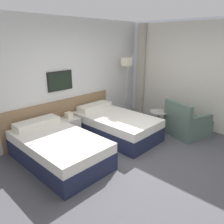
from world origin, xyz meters
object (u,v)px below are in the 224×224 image
object	(u,v)px
floor_lamp	(126,69)
side_table	(159,117)
bed_near_door	(58,148)
nightstand	(70,127)
bed_near_window	(116,125)
armchair	(186,124)

from	to	relation	value
floor_lamp	side_table	distance (m)	1.65
bed_near_door	nightstand	world-z (taller)	bed_near_door
bed_near_door	floor_lamp	xyz separation A→B (m)	(2.78, 0.68, 1.16)
bed_near_window	floor_lamp	distance (m)	1.80
floor_lamp	armchair	size ratio (longest dim) A/B	1.67
floor_lamp	armchair	xyz separation A→B (m)	(0.03, -1.89, -1.16)
nightstand	side_table	world-z (taller)	nightstand
nightstand	floor_lamp	world-z (taller)	floor_lamp
bed_near_door	side_table	world-z (taller)	bed_near_door
armchair	side_table	bearing A→B (deg)	37.87
bed_near_window	side_table	distance (m)	1.15
nightstand	armchair	bearing A→B (deg)	-43.89
nightstand	floor_lamp	xyz separation A→B (m)	(1.98, -0.05, 1.18)
side_table	armchair	bearing A→B (deg)	-71.62
armchair	nightstand	bearing A→B (deg)	65.59
bed_near_window	floor_lamp	xyz separation A→B (m)	(1.18, 0.68, 1.16)
floor_lamp	armchair	world-z (taller)	floor_lamp
bed_near_window	bed_near_door	bearing A→B (deg)	180.00
bed_near_window	nightstand	bearing A→B (deg)	137.41
bed_near_door	floor_lamp	distance (m)	3.09
side_table	floor_lamp	bearing A→B (deg)	81.53
floor_lamp	bed_near_window	bearing A→B (deg)	-149.93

